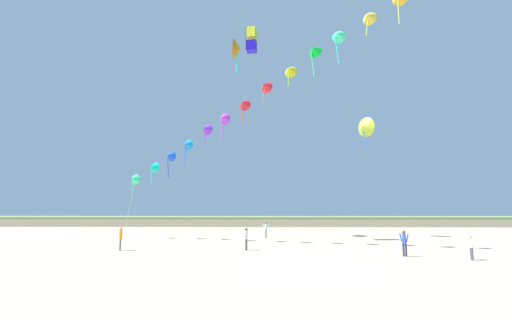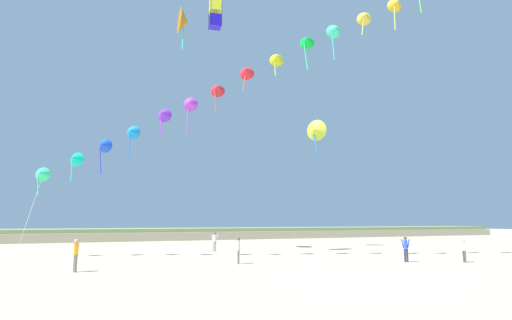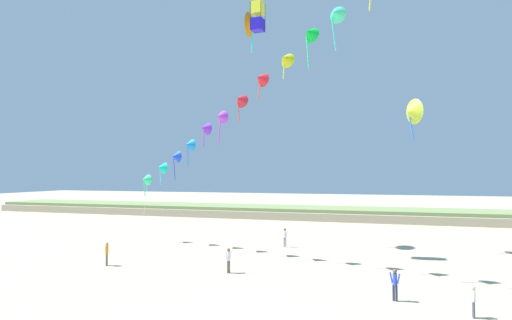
{
  "view_description": "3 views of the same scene",
  "coord_description": "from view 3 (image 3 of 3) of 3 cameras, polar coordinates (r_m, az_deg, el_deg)",
  "views": [
    {
      "loc": [
        -2.41,
        -18.5,
        3.18
      ],
      "look_at": [
        -3.03,
        13.79,
        7.72
      ],
      "focal_mm": 24.0,
      "sensor_mm": 36.0,
      "label": 1
    },
    {
      "loc": [
        -12.54,
        -16.28,
        2.69
      ],
      "look_at": [
        -0.43,
        13.03,
        7.55
      ],
      "focal_mm": 28.0,
      "sensor_mm": 36.0,
      "label": 2
    },
    {
      "loc": [
        6.03,
        -17.85,
        6.79
      ],
      "look_at": [
        -3.19,
        13.14,
        7.94
      ],
      "focal_mm": 28.0,
      "sensor_mm": 36.0,
      "label": 3
    }
  ],
  "objects": [
    {
      "name": "kite_banner_string",
      "position": [
        31.13,
        -0.73,
        10.0
      ],
      "size": [
        28.27,
        14.8,
        20.75
      ],
      "color": "#35EE8F"
    },
    {
      "name": "person_near_left",
      "position": [
        32.37,
        -20.54,
        -12.2
      ],
      "size": [
        0.33,
        0.59,
        1.74
      ],
      "color": "#726656",
      "rests_on": "ground"
    },
    {
      "name": "dune_ridge",
      "position": [
        62.86,
        11.08,
        -7.46
      ],
      "size": [
        120.0,
        10.06,
        1.64
      ],
      "color": "tan",
      "rests_on": "ground"
    },
    {
      "name": "person_mid_center",
      "position": [
        22.47,
        28.63,
        -17.07
      ],
      "size": [
        0.21,
        0.53,
        1.5
      ],
      "color": "#474C56",
      "rests_on": "ground"
    },
    {
      "name": "large_kite_high_solo",
      "position": [
        41.48,
        -0.51,
        18.8
      ],
      "size": [
        1.01,
        2.46,
        4.08
      ],
      "color": "#C26E0B"
    },
    {
      "name": "person_far_left",
      "position": [
        37.97,
        4.14,
        -10.8
      ],
      "size": [
        0.61,
        0.24,
        1.74
      ],
      "color": "gray",
      "rests_on": "ground"
    },
    {
      "name": "person_far_right",
      "position": [
        28.33,
        -3.95,
        -13.89
      ],
      "size": [
        0.32,
        0.57,
        1.68
      ],
      "color": "#726656",
      "rests_on": "ground"
    },
    {
      "name": "person_near_right",
      "position": [
        23.55,
        19.23,
        -16.19
      ],
      "size": [
        0.58,
        0.3,
        1.7
      ],
      "color": "#282D4C",
      "rests_on": "ground"
    },
    {
      "name": "large_kite_mid_trail",
      "position": [
        36.63,
        0.25,
        19.79
      ],
      "size": [
        1.12,
        1.12,
        2.53
      ],
      "color": "#1C11C2"
    },
    {
      "name": "ground_plane",
      "position": [
        20.03,
        -2.12,
        -21.85
      ],
      "size": [
        240.0,
        240.0,
        0.0
      ],
      "primitive_type": "plane",
      "color": "tan"
    },
    {
      "name": "large_kite_low_lead",
      "position": [
        38.16,
        21.28,
        6.45
      ],
      "size": [
        1.95,
        2.36,
        3.65
      ],
      "color": "#CBDD33"
    }
  ]
}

